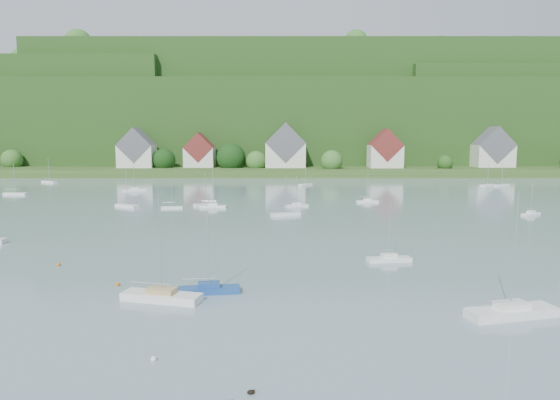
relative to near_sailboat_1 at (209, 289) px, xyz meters
name	(u,v)px	position (x,y,z in m)	size (l,w,h in m)	color
far_shore_strip	(274,169)	(4.33, 167.02, 1.06)	(600.00, 60.00, 3.00)	#2F4C1C
forested_ridge	(276,123)	(4.72, 235.59, 22.45)	(620.00, 181.22, 69.89)	#183D13
village_building_0	(137,151)	(-50.67, 154.02, 9.07)	(14.00, 10.40, 16.00)	silver
village_building_1	(200,153)	(-25.67, 156.02, 8.31)	(12.00, 9.36, 14.00)	silver
village_building_2	(285,149)	(9.33, 155.02, 9.83)	(16.00, 11.44, 18.00)	silver
village_building_3	(385,152)	(49.33, 153.02, 8.99)	(13.00, 10.40, 15.50)	silver
village_building_4	(493,151)	(94.33, 157.02, 9.15)	(15.00, 10.40, 16.50)	silver
near_sailboat_1	(209,289)	(0.00, 0.00, 0.00)	(6.28, 2.47, 8.25)	#1F4890
near_sailboat_2	(162,296)	(-4.18, -2.42, 0.06)	(7.96, 3.95, 10.36)	white
near_sailboat_3	(389,258)	(20.72, 12.59, -0.02)	(5.66, 2.23, 7.43)	white
near_sailboat_4	(511,311)	(27.16, -6.65, 0.08)	(8.36, 4.13, 10.87)	white
mooring_buoy_0	(118,286)	(-9.95, 2.47, -0.44)	(0.48, 0.48, 0.48)	orange
mooring_buoy_1	(154,361)	(-1.75, -15.16, -0.44)	(0.41, 0.41, 0.41)	white
mooring_buoy_3	(58,266)	(-19.74, 10.57, -0.44)	(0.50, 0.50, 0.50)	orange
duck_pair	(240,397)	(4.72, -20.31, -0.33)	(1.69, 1.50, 0.34)	black
far_sailboat_cluster	(292,194)	(10.39, 82.42, -0.07)	(192.83, 74.17, 8.71)	white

